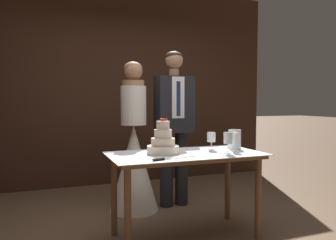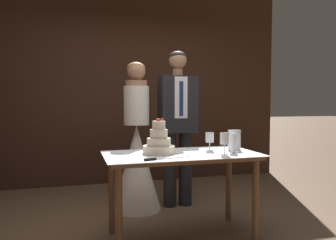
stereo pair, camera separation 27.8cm
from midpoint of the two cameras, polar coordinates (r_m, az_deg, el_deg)
ground_plane at (r=3.09m, az=2.50°, el=-19.86°), size 40.00×40.00×0.00m
wall_back at (r=4.95m, az=-5.48°, el=6.12°), size 4.84×0.12×2.92m
cake_table at (r=2.91m, az=5.13°, el=-7.74°), size 1.35×0.69×0.75m
tiered_cake at (r=2.86m, az=1.17°, el=-3.99°), size 0.28×0.28×0.31m
cake_knife at (r=2.58m, az=1.47°, el=-6.78°), size 0.41×0.12×0.02m
wine_glass_near at (r=3.08m, az=9.85°, el=-3.20°), size 0.08×0.08×0.17m
wine_glass_middle at (r=2.99m, az=13.84°, el=-3.32°), size 0.07×0.07×0.17m
wine_glass_far at (r=2.88m, az=12.55°, el=-3.37°), size 0.08×0.08×0.19m
hurricane_candle at (r=3.18m, az=13.93°, el=-3.48°), size 0.12×0.12×0.19m
bride at (r=3.68m, az=-3.31°, el=-6.27°), size 0.54×0.54×1.65m
groom at (r=3.76m, az=3.81°, el=0.02°), size 0.42×0.25×1.78m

